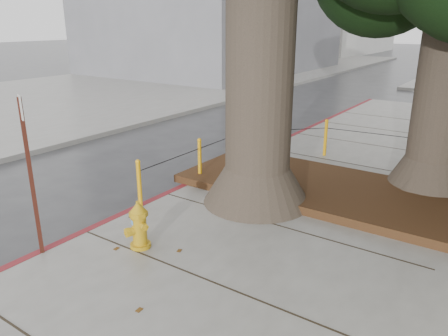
# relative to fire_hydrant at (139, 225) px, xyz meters

# --- Properties ---
(ground) EXTENTS (140.00, 140.00, 0.00)m
(ground) POSITION_rel_fire_hydrant_xyz_m (0.85, -0.14, -0.52)
(ground) COLOR #28282B
(ground) RESTS_ON ground
(sidewalk_opposite) EXTENTS (14.00, 60.00, 0.15)m
(sidewalk_opposite) POSITION_rel_fire_hydrant_xyz_m (-13.15, 9.86, -0.45)
(sidewalk_opposite) COLOR slate
(sidewalk_opposite) RESTS_ON ground
(curb_red) EXTENTS (0.14, 26.00, 0.16)m
(curb_red) POSITION_rel_fire_hydrant_xyz_m (-1.15, 2.36, -0.45)
(curb_red) COLOR maroon
(curb_red) RESTS_ON ground
(planter_bed) EXTENTS (6.40, 2.60, 0.16)m
(planter_bed) POSITION_rel_fire_hydrant_xyz_m (1.75, 3.76, -0.29)
(planter_bed) COLOR black
(planter_bed) RESTS_ON sidewalk_main
(bollard_ring) EXTENTS (3.79, 5.39, 0.95)m
(bollard_ring) POSITION_rel_fire_hydrant_xyz_m (-0.01, 4.24, 0.14)
(bollard_ring) COLOR #EEA30D
(bollard_ring) RESTS_ON sidewalk_main
(fire_hydrant) EXTENTS (0.41, 0.41, 0.76)m
(fire_hydrant) POSITION_rel_fire_hydrant_xyz_m (0.00, 0.00, 0.00)
(fire_hydrant) COLOR gold
(fire_hydrant) RESTS_ON sidewalk_main
(signpost) EXTENTS (0.22, 0.11, 2.36)m
(signpost) POSITION_rel_fire_hydrant_xyz_m (-1.10, -0.96, 0.96)
(signpost) COLOR #471911
(signpost) RESTS_ON sidewalk_main
(car_dark) EXTENTS (1.79, 4.16, 1.19)m
(car_dark) POSITION_rel_fire_hydrant_xyz_m (-10.25, 17.99, 0.08)
(car_dark) COLOR black
(car_dark) RESTS_ON ground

